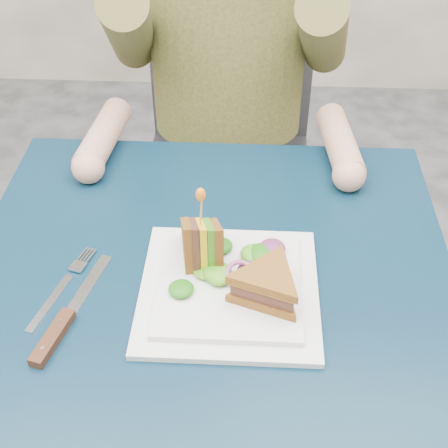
# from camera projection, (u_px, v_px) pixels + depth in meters

# --- Properties ---
(table) EXTENTS (0.75, 0.75, 0.73)m
(table) POSITION_uv_depth(u_px,v_px,m) (209.00, 316.00, 0.99)
(table) COLOR black
(table) RESTS_ON ground
(chair) EXTENTS (0.42, 0.40, 0.93)m
(chair) POSITION_uv_depth(u_px,v_px,m) (229.00, 129.00, 1.62)
(chair) COLOR #47474C
(chair) RESTS_ON ground
(diner) EXTENTS (0.54, 0.59, 0.74)m
(diner) POSITION_uv_depth(u_px,v_px,m) (228.00, 3.00, 1.29)
(diner) COLOR brown
(diner) RESTS_ON chair
(plate) EXTENTS (0.26, 0.26, 0.02)m
(plate) POSITION_uv_depth(u_px,v_px,m) (229.00, 288.00, 0.91)
(plate) COLOR white
(plate) RESTS_ON table
(sandwich_flat) EXTENTS (0.15, 0.15, 0.05)m
(sandwich_flat) POSITION_uv_depth(u_px,v_px,m) (268.00, 285.00, 0.87)
(sandwich_flat) COLOR brown
(sandwich_flat) RESTS_ON plate
(sandwich_upright) EXTENTS (0.08, 0.12, 0.12)m
(sandwich_upright) POSITION_uv_depth(u_px,v_px,m) (202.00, 244.00, 0.92)
(sandwich_upright) COLOR brown
(sandwich_upright) RESTS_ON plate
(fork) EXTENTS (0.07, 0.18, 0.01)m
(fork) POSITION_uv_depth(u_px,v_px,m) (60.00, 289.00, 0.92)
(fork) COLOR silver
(fork) RESTS_ON table
(knife) EXTENTS (0.07, 0.22, 0.02)m
(knife) POSITION_uv_depth(u_px,v_px,m) (60.00, 327.00, 0.86)
(knife) COLOR silver
(knife) RESTS_ON table
(toothpick) EXTENTS (0.01, 0.01, 0.06)m
(toothpick) POSITION_uv_depth(u_px,v_px,m) (201.00, 210.00, 0.88)
(toothpick) COLOR tan
(toothpick) RESTS_ON sandwich_upright
(toothpick_frill) EXTENTS (0.01, 0.01, 0.02)m
(toothpick_frill) POSITION_uv_depth(u_px,v_px,m) (201.00, 195.00, 0.86)
(toothpick_frill) COLOR orange
(toothpick_frill) RESTS_ON sandwich_upright
(lettuce_spill) EXTENTS (0.15, 0.13, 0.02)m
(lettuce_spill) POSITION_uv_depth(u_px,v_px,m) (233.00, 274.00, 0.91)
(lettuce_spill) COLOR #337A14
(lettuce_spill) RESTS_ON plate
(onion_ring) EXTENTS (0.04, 0.04, 0.02)m
(onion_ring) POSITION_uv_depth(u_px,v_px,m) (240.00, 274.00, 0.90)
(onion_ring) COLOR #9E4C7A
(onion_ring) RESTS_ON plate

